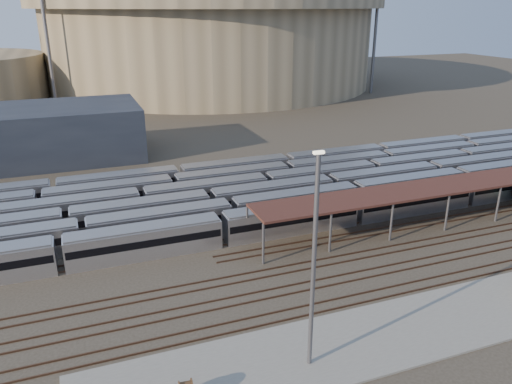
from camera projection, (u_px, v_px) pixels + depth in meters
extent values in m
plane|color=#383026|center=(330.00, 257.00, 58.72)|extent=(420.00, 420.00, 0.00)
cube|color=gray|center=(362.00, 341.00, 43.89)|extent=(50.00, 9.00, 0.20)
cube|color=silver|center=(354.00, 209.00, 67.73)|extent=(112.00, 2.90, 3.60)
cube|color=silver|center=(232.00, 215.00, 66.08)|extent=(112.00, 2.90, 3.60)
cube|color=silver|center=(330.00, 189.00, 75.39)|extent=(112.00, 2.90, 3.60)
cube|color=silver|center=(266.00, 187.00, 76.18)|extent=(112.00, 2.90, 3.60)
cube|color=silver|center=(287.00, 175.00, 81.64)|extent=(112.00, 2.90, 3.60)
cube|color=silver|center=(287.00, 166.00, 85.94)|extent=(112.00, 2.90, 3.60)
cylinder|color=#5E5E63|center=(263.00, 244.00, 56.34)|extent=(0.30, 0.30, 5.00)
cylinder|color=#5E5E63|center=(247.00, 226.00, 61.08)|extent=(0.30, 0.30, 5.00)
cylinder|color=#5E5E63|center=(330.00, 233.00, 59.18)|extent=(0.30, 0.30, 5.00)
cylinder|color=#5E5E63|center=(310.00, 216.00, 63.91)|extent=(0.30, 0.30, 5.00)
cylinder|color=#5E5E63|center=(391.00, 222.00, 62.01)|extent=(0.30, 0.30, 5.00)
cylinder|color=#5E5E63|center=(368.00, 207.00, 66.74)|extent=(0.30, 0.30, 5.00)
cylinder|color=#5E5E63|center=(447.00, 213.00, 64.84)|extent=(0.30, 0.30, 5.00)
cylinder|color=#5E5E63|center=(420.00, 199.00, 69.57)|extent=(0.30, 0.30, 5.00)
cylinder|color=#5E5E63|center=(498.00, 204.00, 67.67)|extent=(0.30, 0.30, 5.00)
cylinder|color=#5E5E63|center=(469.00, 191.00, 72.41)|extent=(0.30, 0.30, 5.00)
cube|color=#3C1F18|center=(461.00, 183.00, 67.70)|extent=(60.00, 6.00, 0.30)
cube|color=#4C3323|center=(338.00, 263.00, 57.16)|extent=(170.00, 0.12, 0.18)
cube|color=#4C3323|center=(331.00, 257.00, 58.47)|extent=(170.00, 0.12, 0.18)
cube|color=#4C3323|center=(356.00, 280.00, 53.65)|extent=(170.00, 0.12, 0.18)
cube|color=#4C3323|center=(349.00, 273.00, 54.97)|extent=(170.00, 0.12, 0.18)
cube|color=#4C3323|center=(377.00, 299.00, 50.15)|extent=(170.00, 0.12, 0.18)
cube|color=#4C3323|center=(369.00, 292.00, 51.46)|extent=(170.00, 0.12, 0.18)
cylinder|color=gray|center=(210.00, 45.00, 184.79)|extent=(116.00, 116.00, 28.00)
cylinder|color=gray|center=(208.00, 1.00, 179.36)|extent=(124.00, 124.00, 3.00)
cube|color=#1E232D|center=(25.00, 135.00, 93.61)|extent=(42.00, 20.00, 10.00)
cylinder|color=#5E5E63|center=(48.00, 43.00, 138.92)|extent=(1.00, 1.00, 36.00)
cylinder|color=#5E5E63|center=(375.00, 38.00, 163.20)|extent=(1.00, 1.00, 36.00)
cylinder|color=#5E5E63|center=(106.00, 33.00, 189.35)|extent=(1.00, 1.00, 36.00)
cylinder|color=#5E5E63|center=(314.00, 267.00, 37.92)|extent=(0.36, 0.36, 17.86)
cube|color=#FFF2CC|center=(319.00, 152.00, 34.76)|extent=(0.81, 0.33, 0.20)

